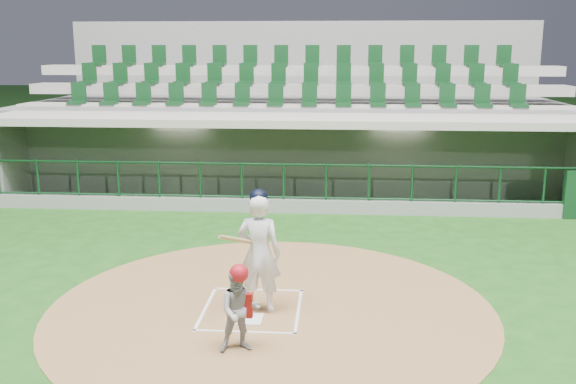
% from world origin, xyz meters
% --- Properties ---
extents(ground, '(120.00, 120.00, 0.00)m').
position_xyz_m(ground, '(0.00, 0.00, 0.00)').
color(ground, '#184614').
rests_on(ground, ground).
extents(dirt_circle, '(7.20, 7.20, 0.01)m').
position_xyz_m(dirt_circle, '(0.30, -0.20, 0.01)').
color(dirt_circle, brown).
rests_on(dirt_circle, ground).
extents(home_plate, '(0.43, 0.43, 0.02)m').
position_xyz_m(home_plate, '(0.00, -0.70, 0.02)').
color(home_plate, silver).
rests_on(home_plate, dirt_circle).
extents(batter_box_chalk, '(1.55, 1.80, 0.01)m').
position_xyz_m(batter_box_chalk, '(0.00, -0.30, 0.02)').
color(batter_box_chalk, white).
rests_on(batter_box_chalk, ground).
extents(dugout_structure, '(16.40, 3.70, 3.00)m').
position_xyz_m(dugout_structure, '(0.14, 7.81, 0.96)').
color(dugout_structure, slate).
rests_on(dugout_structure, ground).
extents(seating_deck, '(17.00, 6.72, 5.15)m').
position_xyz_m(seating_deck, '(0.00, 10.91, 1.42)').
color(seating_deck, slate).
rests_on(seating_deck, ground).
extents(batter, '(0.92, 0.92, 1.99)m').
position_xyz_m(batter, '(0.13, -0.32, 1.00)').
color(batter, silver).
rests_on(batter, dirt_circle).
extents(catcher, '(0.67, 0.58, 1.26)m').
position_xyz_m(catcher, '(0.03, -1.72, 0.63)').
color(catcher, '#97979C').
rests_on(catcher, dirt_circle).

